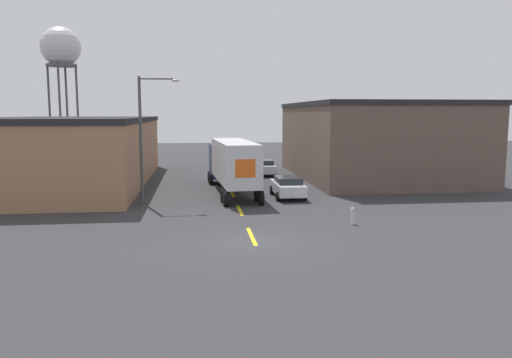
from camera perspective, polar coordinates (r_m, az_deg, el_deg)
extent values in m
plane|color=#333335|center=(23.27, -0.15, -7.34)|extent=(160.00, 160.00, 0.00)
cube|color=yellow|center=(24.52, -0.51, -6.55)|extent=(0.20, 3.57, 0.01)
cube|color=yellow|center=(31.06, -1.87, -3.56)|extent=(0.20, 3.57, 0.01)
cube|color=yellow|center=(37.66, -2.75, -1.61)|extent=(0.20, 3.57, 0.01)
cube|color=#9E7051|center=(45.28, -20.44, 2.80)|extent=(12.62, 26.31, 5.24)
cube|color=#232326|center=(45.16, -20.60, 6.37)|extent=(12.82, 26.51, 0.40)
cube|color=brown|center=(48.15, 13.20, 4.13)|extent=(13.73, 20.19, 6.58)
cube|color=#232326|center=(48.08, 13.33, 8.28)|extent=(13.93, 20.39, 0.40)
cube|color=navy|center=(42.93, -3.75, 2.09)|extent=(2.41, 3.18, 2.86)
cube|color=silver|center=(36.19, -2.49, 2.06)|extent=(2.97, 10.01, 2.89)
cube|color=#E55619|center=(31.32, -1.22, 1.21)|extent=(1.28, 0.11, 1.16)
cylinder|color=black|center=(43.61, -2.27, 0.30)|extent=(0.34, 1.00, 0.98)
cylinder|color=black|center=(43.35, -5.32, 0.23)|extent=(0.34, 1.00, 0.98)
cylinder|color=black|center=(42.42, -2.03, 0.09)|extent=(0.34, 1.00, 0.98)
cylinder|color=black|center=(42.14, -5.17, 0.02)|extent=(0.34, 1.00, 0.98)
cylinder|color=black|center=(33.96, 0.13, -1.76)|extent=(0.34, 1.00, 0.98)
cylinder|color=black|center=(33.61, -3.79, -1.88)|extent=(0.34, 1.00, 0.98)
cylinder|color=black|center=(32.60, 0.58, -2.15)|extent=(0.34, 1.00, 0.98)
cylinder|color=black|center=(32.24, -3.50, -2.27)|extent=(0.34, 1.00, 0.98)
cube|color=silver|center=(35.66, 3.65, -1.01)|extent=(1.89, 4.61, 0.74)
cube|color=#23282D|center=(35.44, 3.70, -0.10)|extent=(1.67, 2.40, 0.44)
cylinder|color=black|center=(37.28, 4.68, -1.22)|extent=(0.22, 0.65, 0.65)
cylinder|color=black|center=(36.95, 1.80, -1.28)|extent=(0.22, 0.65, 0.65)
cylinder|color=black|center=(34.52, 5.62, -1.93)|extent=(0.22, 0.65, 0.65)
cylinder|color=black|center=(34.16, 2.52, -2.00)|extent=(0.22, 0.65, 0.65)
cube|color=silver|center=(48.55, 0.84, 1.27)|extent=(1.89, 4.61, 0.74)
cube|color=#23282D|center=(48.35, 0.87, 1.95)|extent=(1.67, 2.40, 0.44)
cylinder|color=black|center=(50.12, 1.70, 1.04)|extent=(0.22, 0.65, 0.65)
cylinder|color=black|center=(49.88, -0.45, 1.02)|extent=(0.22, 0.65, 0.65)
cylinder|color=black|center=(47.32, 2.21, 0.66)|extent=(0.22, 0.65, 0.65)
cylinder|color=black|center=(47.06, -0.07, 0.63)|extent=(0.22, 0.65, 0.65)
cylinder|color=#47474C|center=(69.83, -19.70, 7.23)|extent=(0.28, 0.28, 12.32)
cylinder|color=#47474C|center=(71.95, -20.77, 7.18)|extent=(0.28, 0.28, 12.32)
cylinder|color=#47474C|center=(70.69, -22.51, 7.10)|extent=(0.28, 0.28, 12.32)
cylinder|color=#47474C|center=(68.53, -21.47, 7.16)|extent=(0.28, 0.28, 12.32)
cylinder|color=#4C4C51|center=(70.51, -21.34, 12.01)|extent=(3.81, 3.81, 0.30)
sphere|color=silver|center=(70.75, -21.44, 13.90)|extent=(5.04, 5.04, 5.04)
cylinder|color=#4C4C51|center=(33.69, -13.03, 4.27)|extent=(0.20, 0.20, 8.35)
cylinder|color=#4C4C51|center=(33.61, -11.19, 11.18)|extent=(2.36, 0.11, 0.11)
ellipsoid|color=silver|center=(33.54, -9.14, 11.06)|extent=(0.56, 0.32, 0.22)
cylinder|color=silver|center=(27.52, 10.94, -4.33)|extent=(0.22, 0.22, 0.77)
sphere|color=silver|center=(27.43, 10.97, -3.41)|extent=(0.20, 0.20, 0.20)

